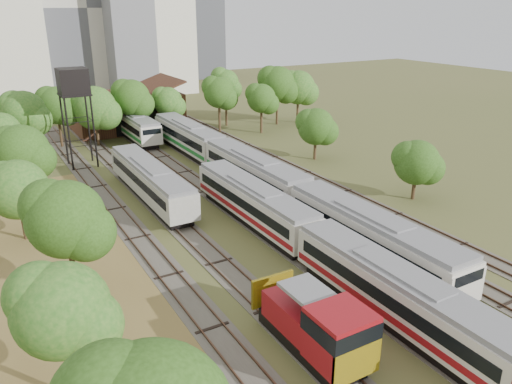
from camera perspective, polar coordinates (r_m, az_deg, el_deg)
ground at (r=35.13m, az=15.74°, el=-11.71°), size 240.00×240.00×0.00m
dry_grass_patch at (r=33.71m, az=-18.22°, el=-13.44°), size 14.00×60.00×0.04m
tracks at (r=53.19m, az=-4.05°, el=0.38°), size 24.60×80.00×0.19m
railcar_red_set at (r=37.43m, az=6.48°, el=-5.59°), size 2.90×34.58×3.59m
railcar_green_set at (r=51.50m, az=-0.14°, el=2.11°), size 3.13×52.07×3.88m
railcar_rear at (r=75.41m, az=-13.77°, el=7.38°), size 2.99×16.08×3.70m
shunter_locomotive at (r=28.17m, az=7.35°, el=-15.20°), size 2.98×8.10×3.91m
old_grey_coach at (r=50.73m, az=-11.97°, el=1.26°), size 2.91×18.00×3.59m
water_tower at (r=62.60m, az=-20.17°, el=11.48°), size 3.37×3.37×11.63m
rail_pile_near at (r=46.03m, az=14.53°, el=-3.42°), size 0.55×8.20×0.27m
rail_pile_far at (r=42.69m, az=20.12°, el=-6.01°), size 0.50×7.96×0.26m
maintenance_shed at (r=82.32m, az=-14.65°, el=9.05°), size 16.45×11.55×7.58m
tree_band_left at (r=37.80m, az=-23.50°, el=-1.39°), size 6.67×56.49×8.92m
tree_band_far at (r=75.04m, az=-9.54°, el=10.67°), size 46.96×9.20×9.40m
tree_band_right at (r=62.78m, az=7.55°, el=7.53°), size 5.83×36.33×7.46m
tower_centre at (r=122.48m, az=-19.71°, el=19.21°), size 20.00×18.00×36.00m
tower_far_right at (r=141.78m, az=-6.97°, el=18.58°), size 12.00×12.00×28.00m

